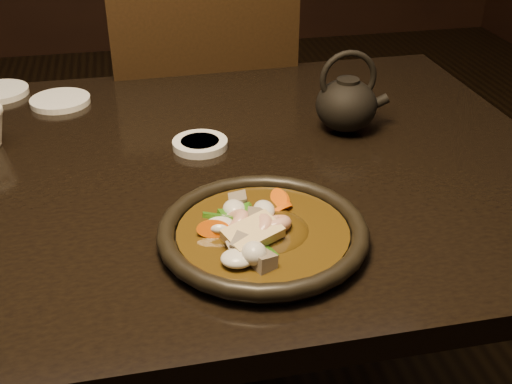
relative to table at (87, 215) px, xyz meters
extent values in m
cube|color=black|center=(0.00, 0.00, 0.06)|extent=(1.60, 0.90, 0.04)
cylinder|color=black|center=(0.72, 0.37, -0.32)|extent=(0.06, 0.06, 0.71)
cube|color=black|center=(0.26, 0.64, -0.22)|extent=(0.45, 0.45, 0.04)
cylinder|color=black|center=(0.44, 0.82, -0.46)|extent=(0.04, 0.04, 0.43)
cylinder|color=black|center=(0.45, 0.47, -0.46)|extent=(0.04, 0.04, 0.43)
cylinder|color=black|center=(0.08, 0.81, -0.46)|extent=(0.04, 0.04, 0.43)
cylinder|color=black|center=(0.09, 0.46, -0.46)|extent=(0.04, 0.04, 0.43)
cube|color=black|center=(0.27, 0.44, 0.03)|extent=(0.42, 0.04, 0.46)
cylinder|color=black|center=(0.25, -0.25, 0.08)|extent=(0.26, 0.26, 0.01)
torus|color=black|center=(0.25, -0.25, 0.09)|extent=(0.29, 0.29, 0.02)
cylinder|color=#38260A|center=(0.25, -0.25, 0.09)|extent=(0.23, 0.23, 0.01)
ellipsoid|color=#38260A|center=(0.25, -0.25, 0.09)|extent=(0.13, 0.12, 0.04)
torus|color=#D9A489|center=(0.20, -0.23, 0.10)|extent=(0.07, 0.07, 0.05)
torus|color=#D9A489|center=(0.26, -0.25, 0.10)|extent=(0.07, 0.07, 0.05)
torus|color=#D9A489|center=(0.23, -0.26, 0.10)|extent=(0.06, 0.06, 0.05)
cube|color=#7E6F5C|center=(0.21, -0.29, 0.10)|extent=(0.03, 0.03, 0.03)
cube|color=#7E6F5C|center=(0.24, -0.23, 0.11)|extent=(0.03, 0.03, 0.03)
cube|color=#7E6F5C|center=(0.23, -0.32, 0.10)|extent=(0.04, 0.04, 0.03)
cube|color=#7E6F5C|center=(0.23, -0.18, 0.10)|extent=(0.03, 0.03, 0.03)
cube|color=#7E6F5C|center=(0.21, -0.29, 0.11)|extent=(0.04, 0.04, 0.03)
cylinder|color=#FF6108|center=(0.25, -0.26, 0.10)|extent=(0.05, 0.05, 0.03)
cylinder|color=#FF6108|center=(0.29, -0.18, 0.10)|extent=(0.04, 0.05, 0.04)
cylinder|color=#FF6108|center=(0.25, -0.25, 0.10)|extent=(0.06, 0.05, 0.03)
cylinder|color=#FF6108|center=(0.18, -0.24, 0.11)|extent=(0.05, 0.03, 0.04)
cylinder|color=#FF6108|center=(0.28, -0.20, 0.10)|extent=(0.05, 0.05, 0.04)
cube|color=#296112|center=(0.23, -0.21, 0.10)|extent=(0.02, 0.04, 0.02)
cube|color=#296112|center=(0.19, -0.22, 0.11)|extent=(0.04, 0.02, 0.02)
cube|color=#296112|center=(0.24, -0.29, 0.10)|extent=(0.03, 0.04, 0.02)
cube|color=#296112|center=(0.24, -0.24, 0.10)|extent=(0.04, 0.03, 0.02)
cube|color=#296112|center=(0.20, -0.22, 0.10)|extent=(0.02, 0.04, 0.01)
cube|color=#296112|center=(0.23, -0.32, 0.10)|extent=(0.04, 0.02, 0.02)
ellipsoid|color=beige|center=(0.26, -0.22, 0.11)|extent=(0.03, 0.04, 0.02)
ellipsoid|color=beige|center=(0.22, -0.31, 0.11)|extent=(0.03, 0.04, 0.03)
ellipsoid|color=beige|center=(0.21, -0.21, 0.10)|extent=(0.04, 0.03, 0.02)
ellipsoid|color=beige|center=(0.22, -0.20, 0.10)|extent=(0.03, 0.04, 0.02)
ellipsoid|color=beige|center=(0.20, -0.31, 0.10)|extent=(0.04, 0.04, 0.02)
ellipsoid|color=beige|center=(0.24, -0.24, 0.10)|extent=(0.04, 0.03, 0.02)
ellipsoid|color=beige|center=(0.19, -0.23, 0.11)|extent=(0.04, 0.04, 0.02)
cube|color=#E8CA8B|center=(0.23, -0.28, 0.11)|extent=(0.08, 0.07, 0.03)
cylinder|color=white|center=(0.20, 0.06, 0.08)|extent=(0.10, 0.10, 0.01)
cylinder|color=white|center=(-0.05, 0.31, 0.08)|extent=(0.12, 0.12, 0.01)
ellipsoid|color=black|center=(0.47, 0.07, 0.13)|extent=(0.11, 0.11, 0.09)
cylinder|color=black|center=(0.47, 0.07, 0.17)|extent=(0.04, 0.04, 0.02)
cylinder|color=black|center=(0.53, 0.07, 0.13)|extent=(0.05, 0.02, 0.04)
torus|color=black|center=(0.47, 0.07, 0.18)|extent=(0.10, 0.02, 0.10)
camera|label=1|loc=(0.09, -0.94, 0.58)|focal=45.00mm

